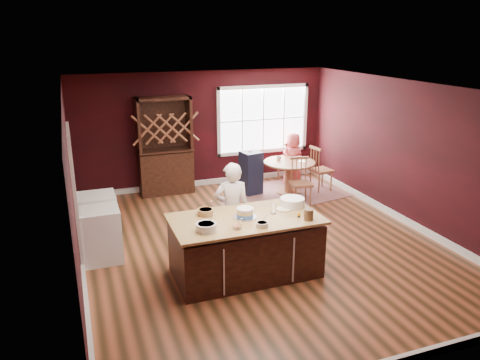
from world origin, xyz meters
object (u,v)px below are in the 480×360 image
at_px(hutch, 165,146).
at_px(dryer, 98,220).
at_px(dining_table, 289,171).
at_px(kitchen_island, 245,247).
at_px(layer_cake, 245,213).
at_px(seated_woman, 292,159).
at_px(baker, 232,210).
at_px(washer, 101,235).
at_px(chair_south, 301,182).
at_px(chair_east, 321,168).
at_px(toddler, 253,158).
at_px(high_chair, 251,172).
at_px(chair_north, 288,161).

height_order(hutch, dryer, hutch).
relative_size(dining_table, dryer, 1.28).
xyz_separation_m(kitchen_island, hutch, (-0.35, 4.15, 0.66)).
bearing_deg(layer_cake, seated_woman, 54.63).
relative_size(baker, washer, 1.80).
xyz_separation_m(layer_cake, chair_south, (2.18, 2.38, -0.48)).
xyz_separation_m(baker, chair_east, (3.02, 2.39, -0.26)).
bearing_deg(baker, kitchen_island, 99.38).
xyz_separation_m(kitchen_island, baker, (0.03, 0.69, 0.35)).
bearing_deg(toddler, washer, -147.02).
height_order(chair_east, high_chair, chair_east).
relative_size(chair_east, chair_north, 1.03).
relative_size(seated_woman, hutch, 0.58).
bearing_deg(high_chair, hutch, 146.99).
distance_m(dining_table, washer, 4.68).
relative_size(dining_table, hutch, 0.53).
distance_m(kitchen_island, hutch, 4.22).
height_order(chair_north, washer, chair_north).
height_order(baker, chair_east, baker).
distance_m(chair_east, chair_north, 0.96).
height_order(kitchen_island, chair_east, chair_east).
bearing_deg(layer_cake, chair_north, 56.35).
xyz_separation_m(toddler, washer, (-3.52, -2.28, -0.37)).
height_order(chair_south, dryer, chair_south).
relative_size(kitchen_island, toddler, 8.54).
relative_size(chair_east, high_chair, 1.05).
xyz_separation_m(chair_east, chair_north, (-0.45, 0.85, -0.01)).
bearing_deg(baker, toddler, -106.28).
height_order(layer_cake, dryer, layer_cake).
bearing_deg(dryer, high_chair, 24.68).
bearing_deg(dining_table, chair_south, -96.22).
bearing_deg(toddler, baker, -117.84).
distance_m(kitchen_island, chair_south, 3.24).
xyz_separation_m(chair_east, seated_woman, (-0.45, 0.60, 0.11)).
distance_m(dining_table, seated_woman, 0.64).
distance_m(kitchen_island, baker, 0.78).
bearing_deg(dryer, chair_east, 13.67).
xyz_separation_m(baker, layer_cake, (-0.03, -0.67, 0.20)).
bearing_deg(kitchen_island, chair_east, 45.32).
xyz_separation_m(layer_cake, toddler, (1.51, 3.48, -0.18)).
relative_size(baker, toddler, 6.09).
xyz_separation_m(kitchen_island, dining_table, (2.26, 3.15, 0.10)).
bearing_deg(chair_east, hutch, 66.54).
height_order(baker, washer, baker).
height_order(layer_cake, chair_east, chair_east).
bearing_deg(hutch, baker, -83.75).
height_order(seated_woman, toddler, seated_woman).
relative_size(high_chair, toddler, 3.93).
height_order(chair_north, high_chair, chair_north).
bearing_deg(washer, seated_woman, 28.18).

